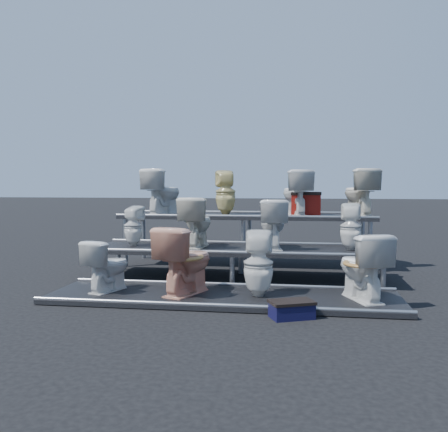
# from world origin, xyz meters

# --- Properties ---
(ground) EXTENTS (80.00, 80.00, 0.00)m
(ground) POSITION_xyz_m (0.00, 0.00, 0.00)
(ground) COLOR black
(ground) RESTS_ON ground
(tier_front) EXTENTS (4.20, 1.20, 0.06)m
(tier_front) POSITION_xyz_m (0.00, -1.30, 0.03)
(tier_front) COLOR black
(tier_front) RESTS_ON ground
(tier_mid) EXTENTS (4.20, 1.20, 0.46)m
(tier_mid) POSITION_xyz_m (0.00, 0.00, 0.23)
(tier_mid) COLOR black
(tier_mid) RESTS_ON ground
(tier_back) EXTENTS (4.20, 1.20, 0.86)m
(tier_back) POSITION_xyz_m (0.00, 1.30, 0.43)
(tier_back) COLOR black
(tier_back) RESTS_ON ground
(toilet_0) EXTENTS (0.54, 0.71, 0.64)m
(toilet_0) POSITION_xyz_m (-1.45, -1.30, 0.38)
(toilet_0) COLOR silver
(toilet_0) RESTS_ON tier_front
(toilet_1) EXTENTS (0.71, 0.92, 0.82)m
(toilet_1) POSITION_xyz_m (-0.46, -1.30, 0.47)
(toilet_1) COLOR #DF9A7E
(toilet_1) RESTS_ON tier_front
(toilet_2) EXTENTS (0.37, 0.37, 0.78)m
(toilet_2) POSITION_xyz_m (0.43, -1.30, 0.45)
(toilet_2) COLOR silver
(toilet_2) RESTS_ON tier_front
(toilet_3) EXTENTS (0.67, 0.86, 0.77)m
(toilet_3) POSITION_xyz_m (1.61, -1.30, 0.45)
(toilet_3) COLOR silver
(toilet_3) RESTS_ON tier_front
(toilet_4) EXTENTS (0.33, 0.34, 0.60)m
(toilet_4) POSITION_xyz_m (-1.56, 0.00, 0.76)
(toilet_4) COLOR silver
(toilet_4) RESTS_ON tier_mid
(toilet_5) EXTENTS (0.44, 0.74, 0.73)m
(toilet_5) POSITION_xyz_m (-0.60, 0.00, 0.83)
(toilet_5) COLOR beige
(toilet_5) RESTS_ON tier_mid
(toilet_6) EXTENTS (0.49, 0.74, 0.71)m
(toilet_6) POSITION_xyz_m (0.52, 0.00, 0.81)
(toilet_6) COLOR silver
(toilet_6) RESTS_ON tier_mid
(toilet_7) EXTENTS (0.32, 0.32, 0.66)m
(toilet_7) POSITION_xyz_m (1.61, 0.00, 0.79)
(toilet_7) COLOR silver
(toilet_7) RESTS_ON tier_mid
(toilet_8) EXTENTS (0.68, 0.87, 0.78)m
(toilet_8) POSITION_xyz_m (-1.47, 1.30, 1.25)
(toilet_8) COLOR silver
(toilet_8) RESTS_ON tier_back
(toilet_9) EXTENTS (0.43, 0.44, 0.76)m
(toilet_9) POSITION_xyz_m (-0.36, 1.30, 1.24)
(toilet_9) COLOR #D3C681
(toilet_9) RESTS_ON tier_back
(toilet_10) EXTENTS (0.62, 0.83, 0.75)m
(toilet_10) POSITION_xyz_m (0.83, 1.30, 1.24)
(toilet_10) COLOR silver
(toilet_10) RESTS_ON tier_back
(toilet_11) EXTENTS (0.64, 0.85, 0.77)m
(toilet_11) POSITION_xyz_m (1.86, 1.30, 1.25)
(toilet_11) COLOR beige
(toilet_11) RESTS_ON tier_back
(red_crate) EXTENTS (0.49, 0.40, 0.34)m
(red_crate) POSITION_xyz_m (0.99, 1.34, 1.03)
(red_crate) COLOR maroon
(red_crate) RESTS_ON tier_back
(step_stool) EXTENTS (0.49, 0.41, 0.15)m
(step_stool) POSITION_xyz_m (0.83, -2.00, 0.08)
(step_stool) COLOR black
(step_stool) RESTS_ON ground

